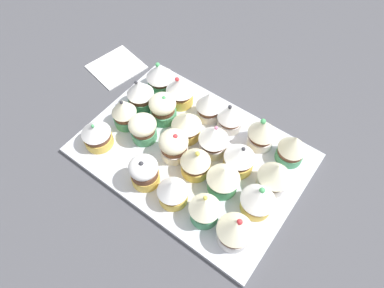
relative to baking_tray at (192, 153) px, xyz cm
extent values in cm
cube|color=#4C4C51|center=(0.00, 0.00, -2.10)|extent=(180.00, 180.00, 3.00)
cube|color=silver|center=(0.00, 0.00, 0.00)|extent=(46.31, 32.73, 1.20)
cylinder|color=#4C9E6B|center=(-17.06, -10.88, 1.72)|extent=(5.62, 5.62, 2.23)
cylinder|color=brown|center=(-17.06, -10.88, 3.49)|extent=(5.31, 5.31, 1.31)
cone|color=#F4EDC6|center=(-17.06, -10.88, 6.07)|extent=(5.77, 5.77, 3.86)
cylinder|color=white|center=(-10.32, -10.49, 1.74)|extent=(5.61, 5.61, 2.28)
cylinder|color=brown|center=(-10.32, -10.49, 3.62)|extent=(5.01, 5.01, 1.49)
cone|color=#F4EDC6|center=(-10.32, -10.49, 6.32)|extent=(6.04, 6.04, 3.90)
sphere|color=#4CB266|center=(-9.91, -10.35, 8.10)|extent=(1.12, 1.12, 1.12)
cylinder|color=white|center=(-2.66, -10.30, 1.76)|extent=(5.46, 5.46, 2.33)
cylinder|color=brown|center=(-2.66, -10.30, 3.46)|extent=(5.00, 5.00, 1.07)
cone|color=white|center=(-2.66, -10.30, 5.66)|extent=(5.75, 5.75, 3.33)
sphere|color=#333338|center=(-2.24, -10.21, 7.20)|extent=(0.85, 0.85, 0.85)
cylinder|color=white|center=(2.81, -9.99, 1.71)|extent=(5.34, 5.34, 2.21)
cylinder|color=brown|center=(2.81, -9.99, 3.50)|extent=(4.95, 4.95, 1.38)
cone|color=white|center=(2.81, -9.99, 6.15)|extent=(5.73, 5.73, 3.92)
cylinder|color=#EFC651|center=(10.38, -9.55, 1.97)|extent=(5.83, 5.83, 2.74)
cylinder|color=brown|center=(10.38, -9.55, 4.04)|extent=(5.15, 5.15, 1.39)
cone|color=white|center=(10.38, -9.55, 6.53)|extent=(6.53, 6.53, 3.60)
sphere|color=red|center=(10.87, -9.13, 8.19)|extent=(0.96, 0.96, 0.96)
cylinder|color=#4C9E6B|center=(17.13, -10.51, 1.75)|extent=(6.12, 6.12, 2.30)
cylinder|color=brown|center=(17.13, -10.51, 3.48)|extent=(5.61, 5.61, 1.15)
cone|color=white|center=(17.13, -10.51, 5.83)|extent=(6.58, 6.58, 3.56)
sphere|color=#4CB266|center=(17.64, -10.61, 7.45)|extent=(1.08, 1.08, 1.08)
cylinder|color=white|center=(-17.35, -2.93, 1.96)|extent=(5.80, 5.80, 2.71)
cylinder|color=brown|center=(-17.35, -2.93, 3.90)|extent=(5.15, 5.15, 1.19)
cone|color=#F4EDC6|center=(-17.35, -2.93, 6.49)|extent=(6.45, 6.45, 3.99)
cylinder|color=#EFC651|center=(-9.72, -2.63, 1.92)|extent=(6.15, 6.15, 2.63)
cylinder|color=brown|center=(-9.72, -2.63, 3.90)|extent=(5.62, 5.62, 1.34)
cone|color=white|center=(-9.72, -2.63, 6.05)|extent=(6.23, 6.23, 2.95)
sphere|color=#333338|center=(-10.06, -2.91, 7.40)|extent=(0.79, 0.79, 0.79)
cylinder|color=white|center=(-3.22, -3.03, 1.98)|extent=(5.84, 5.84, 2.76)
cylinder|color=brown|center=(-3.22, -3.03, 4.04)|extent=(5.26, 5.26, 1.35)
cone|color=white|center=(-3.22, -3.03, 6.40)|extent=(6.20, 6.20, 3.36)
sphere|color=pink|center=(-3.28, -3.57, 7.96)|extent=(0.80, 0.80, 0.80)
cylinder|color=#EFC651|center=(3.48, -2.78, 1.86)|extent=(5.84, 5.84, 2.52)
cylinder|color=brown|center=(3.48, -2.78, 3.76)|extent=(5.50, 5.50, 1.28)
cone|color=#F4EDC6|center=(3.48, -2.78, 6.15)|extent=(6.49, 6.49, 3.51)
cylinder|color=#4C9E6B|center=(10.62, -3.56, 1.91)|extent=(5.85, 5.85, 2.63)
cylinder|color=brown|center=(10.62, -3.56, 3.76)|extent=(5.21, 5.21, 1.07)
ellipsoid|color=#F4EDC6|center=(10.62, -3.56, 5.48)|extent=(5.97, 5.97, 3.92)
sphere|color=#4CB266|center=(10.28, -3.85, 7.31)|extent=(0.87, 0.87, 0.87)
cylinder|color=#4C9E6B|center=(16.95, -3.42, 1.97)|extent=(6.09, 6.09, 2.74)
cylinder|color=brown|center=(16.95, -3.42, 4.03)|extent=(5.67, 5.67, 1.39)
cone|color=white|center=(16.95, -3.42, 6.57)|extent=(6.11, 6.11, 3.69)
sphere|color=#333338|center=(17.30, -3.03, 8.30)|extent=(0.74, 0.74, 0.74)
cylinder|color=#EFC651|center=(-17.26, 2.89, 1.73)|extent=(5.93, 5.93, 2.27)
cylinder|color=brown|center=(-17.26, 2.89, 3.48)|extent=(5.55, 5.55, 1.22)
cone|color=white|center=(-17.26, 2.89, 5.76)|extent=(6.58, 6.58, 3.34)
sphere|color=#4CB266|center=(-17.29, 2.45, 7.26)|extent=(1.11, 1.11, 1.11)
cylinder|color=#4C9E6B|center=(-9.75, 3.16, 2.00)|extent=(5.91, 5.91, 2.80)
cylinder|color=brown|center=(-9.75, 3.16, 3.95)|extent=(5.26, 5.26, 1.10)
cone|color=#F4EDC6|center=(-9.75, 3.16, 6.10)|extent=(6.49, 6.49, 3.20)
cylinder|color=#EFC651|center=(-3.26, 3.20, 1.79)|extent=(5.88, 5.88, 2.39)
cylinder|color=brown|center=(-3.26, 3.20, 3.65)|extent=(5.36, 5.36, 1.34)
cone|color=#F4EDC6|center=(-3.26, 3.20, 6.06)|extent=(6.04, 6.04, 3.48)
sphere|color=#EAD64C|center=(-3.75, 3.31, 7.66)|extent=(0.96, 0.96, 0.96)
cylinder|color=white|center=(2.64, 2.67, 1.82)|extent=(5.82, 5.82, 2.44)
cylinder|color=brown|center=(2.64, 2.67, 3.58)|extent=(5.41, 5.41, 1.09)
ellipsoid|color=#F4EDC6|center=(2.64, 2.67, 5.32)|extent=(6.09, 6.09, 3.97)
sphere|color=red|center=(2.26, 2.42, 7.15)|extent=(1.02, 1.02, 1.02)
cylinder|color=#4C9E6B|center=(10.55, 3.10, 1.83)|extent=(5.43, 5.43, 2.45)
cylinder|color=brown|center=(10.55, 3.10, 3.58)|extent=(4.98, 4.98, 1.05)
ellipsoid|color=#F4EDC6|center=(10.55, 3.10, 5.13)|extent=(5.96, 5.96, 3.43)
cylinder|color=#4C9E6B|center=(16.32, 2.60, 1.85)|extent=(5.22, 5.22, 2.50)
cylinder|color=brown|center=(16.32, 2.60, 3.83)|extent=(4.83, 4.83, 1.47)
cone|color=#F4EDC6|center=(16.32, 2.60, 6.50)|extent=(5.40, 5.40, 3.86)
sphere|color=#333338|center=(15.93, 2.93, 8.32)|extent=(0.75, 0.75, 0.75)
cylinder|color=white|center=(-16.97, 10.36, 1.80)|extent=(6.10, 6.10, 2.41)
cylinder|color=brown|center=(-16.97, 10.36, 3.78)|extent=(5.86, 5.86, 1.54)
cone|color=#F4EDC6|center=(-16.97, 10.36, 6.10)|extent=(6.52, 6.52, 3.10)
sphere|color=red|center=(-17.22, 9.85, 7.49)|extent=(1.05, 1.05, 1.05)
cylinder|color=#4C9E6B|center=(-10.49, 10.27, 1.98)|extent=(5.32, 5.32, 2.77)
cylinder|color=brown|center=(-10.49, 10.27, 4.04)|extent=(4.91, 4.91, 1.33)
cone|color=#F4EDC6|center=(-10.49, 10.27, 6.13)|extent=(5.90, 5.90, 2.85)
sphere|color=#EAD64C|center=(-10.11, 9.71, 7.44)|extent=(0.79, 0.79, 0.79)
cylinder|color=#EFC651|center=(-3.55, 10.82, 1.81)|extent=(5.62, 5.62, 2.42)
cylinder|color=brown|center=(-3.55, 10.82, 3.56)|extent=(5.16, 5.16, 1.07)
cone|color=white|center=(-3.55, 10.82, 5.66)|extent=(5.95, 5.95, 3.14)
cylinder|color=#EFC651|center=(3.34, 10.96, 1.95)|extent=(5.65, 5.65, 2.70)
cylinder|color=brown|center=(3.34, 10.96, 4.05)|extent=(5.39, 5.39, 1.50)
ellipsoid|color=white|center=(3.34, 10.96, 5.85)|extent=(5.74, 5.74, 3.51)
sphere|color=#333338|center=(3.37, 11.20, 7.46)|extent=(0.99, 0.99, 0.99)
cylinder|color=#EFC651|center=(17.37, 10.02, 1.73)|extent=(6.06, 6.06, 2.26)
cylinder|color=brown|center=(17.37, 10.02, 3.60)|extent=(5.60, 5.60, 1.49)
cone|color=white|center=(17.37, 10.02, 5.83)|extent=(6.17, 6.17, 2.96)
sphere|color=#4CB266|center=(17.04, 10.30, 7.20)|extent=(0.74, 0.74, 0.74)
cube|color=white|center=(31.62, -9.71, -0.30)|extent=(13.46, 14.03, 0.60)
camera|label=1|loc=(-23.23, 31.23, 61.98)|focal=32.01mm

